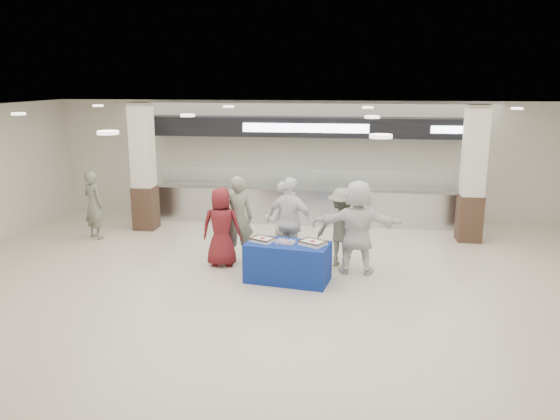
# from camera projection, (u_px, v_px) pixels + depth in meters

# --- Properties ---
(ground) EXTENTS (14.00, 14.00, 0.00)m
(ground) POSITION_uv_depth(u_px,v_px,m) (278.00, 300.00, 9.51)
(ground) COLOR beige
(ground) RESTS_ON ground
(serving_line) EXTENTS (8.70, 0.85, 2.80)m
(serving_line) POSITION_uv_depth(u_px,v_px,m) (306.00, 180.00, 14.44)
(serving_line) COLOR silver
(serving_line) RESTS_ON ground
(column_left) EXTENTS (0.55, 0.55, 3.20)m
(column_left) POSITION_uv_depth(u_px,v_px,m) (144.00, 170.00, 13.72)
(column_left) COLOR #382419
(column_left) RESTS_ON ground
(column_right) EXTENTS (0.55, 0.55, 3.20)m
(column_right) POSITION_uv_depth(u_px,v_px,m) (473.00, 177.00, 12.69)
(column_right) COLOR #382419
(column_right) RESTS_ON ground
(display_table) EXTENTS (1.65, 1.02, 0.75)m
(display_table) POSITION_uv_depth(u_px,v_px,m) (288.00, 262.00, 10.33)
(display_table) COLOR navy
(display_table) RESTS_ON ground
(sheet_cake_left) EXTENTS (0.50, 0.46, 0.09)m
(sheet_cake_left) POSITION_uv_depth(u_px,v_px,m) (263.00, 239.00, 10.34)
(sheet_cake_left) COLOR white
(sheet_cake_left) RESTS_ON display_table
(sheet_cake_right) EXTENTS (0.55, 0.52, 0.09)m
(sheet_cake_right) POSITION_uv_depth(u_px,v_px,m) (313.00, 242.00, 10.13)
(sheet_cake_right) COLOR white
(sheet_cake_right) RESTS_ON display_table
(cupcake_tray) EXTENTS (0.42, 0.36, 0.06)m
(cupcake_tray) POSITION_uv_depth(u_px,v_px,m) (286.00, 242.00, 10.25)
(cupcake_tray) COLOR #A9A9AE
(cupcake_tray) RESTS_ON display_table
(civilian_maroon) EXTENTS (0.84, 0.58, 1.64)m
(civilian_maroon) POSITION_uv_depth(u_px,v_px,m) (222.00, 227.00, 11.12)
(civilian_maroon) COLOR maroon
(civilian_maroon) RESTS_ON ground
(soldier_a) EXTENTS (0.78, 0.64, 1.82)m
(soldier_a) POSITION_uv_depth(u_px,v_px,m) (238.00, 219.00, 11.38)
(soldier_a) COLOR slate
(soldier_a) RESTS_ON ground
(chef_tall) EXTENTS (0.86, 0.69, 1.70)m
(chef_tall) POSITION_uv_depth(u_px,v_px,m) (283.00, 221.00, 11.41)
(chef_tall) COLOR white
(chef_tall) RESTS_ON ground
(chef_short) EXTENTS (1.17, 0.79, 1.84)m
(chef_short) POSITION_uv_depth(u_px,v_px,m) (290.00, 222.00, 11.08)
(chef_short) COLOR white
(chef_short) RESTS_ON ground
(soldier_b) EXTENTS (1.16, 0.82, 1.62)m
(soldier_b) POSITION_uv_depth(u_px,v_px,m) (342.00, 227.00, 11.11)
(soldier_b) COLOR slate
(soldier_b) RESTS_ON ground
(civilian_white) EXTENTS (1.75, 0.58, 1.88)m
(civilian_white) POSITION_uv_depth(u_px,v_px,m) (357.00, 227.00, 10.65)
(civilian_white) COLOR white
(civilian_white) RESTS_ON ground
(soldier_bg) EXTENTS (0.72, 0.63, 1.65)m
(soldier_bg) POSITION_uv_depth(u_px,v_px,m) (94.00, 205.00, 13.04)
(soldier_bg) COLOR slate
(soldier_bg) RESTS_ON ground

